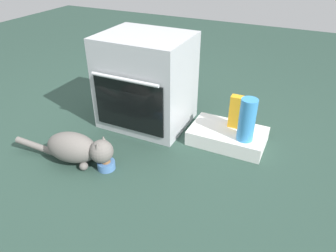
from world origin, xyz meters
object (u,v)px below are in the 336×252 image
juice_carton (236,112)px  water_bottle (247,120)px  cat (77,148)px  oven (146,81)px  food_bowl (106,164)px  pantry_cabinet (227,136)px

juice_carton → water_bottle: size_ratio=0.80×
cat → water_bottle: 1.12m
cat → water_bottle: water_bottle is taller
oven → food_bowl: bearing=-85.3°
food_bowl → water_bottle: water_bottle is taller
oven → juice_carton: (0.70, 0.04, -0.12)m
oven → pantry_cabinet: (0.67, -0.02, -0.30)m
food_bowl → cat: cat is taller
cat → juice_carton: juice_carton is taller
pantry_cabinet → food_bowl: pantry_cabinet is taller
oven → pantry_cabinet: 0.73m
pantry_cabinet → cat: bearing=-141.1°
oven → cat: bearing=-102.0°
juice_carton → water_bottle: (0.11, -0.13, 0.03)m
water_bottle → food_bowl: bearing=-143.1°
oven → pantry_cabinet: size_ratio=1.32×
juice_carton → oven: bearing=-176.4°
oven → water_bottle: 0.81m
pantry_cabinet → juice_carton: size_ratio=2.21×
oven → cat: 0.73m
food_bowl → water_bottle: bearing=36.9°
pantry_cabinet → oven: bearing=178.2°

